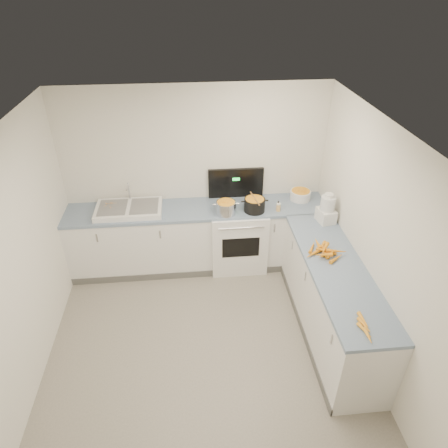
{
  "coord_description": "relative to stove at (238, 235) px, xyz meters",
  "views": [
    {
      "loc": [
        -0.1,
        -2.92,
        3.64
      ],
      "look_at": [
        0.3,
        1.1,
        1.05
      ],
      "focal_mm": 32.0,
      "sensor_mm": 36.0,
      "label": 1
    }
  ],
  "objects": [
    {
      "name": "carrot_pile",
      "position": [
        0.82,
        -1.14,
        0.5
      ],
      "size": [
        0.46,
        0.44,
        0.09
      ],
      "color": "orange",
      "rests_on": "counter_right"
    },
    {
      "name": "stove",
      "position": [
        0.0,
        0.0,
        0.0
      ],
      "size": [
        0.76,
        0.65,
        1.36
      ],
      "color": "white",
      "rests_on": "ground"
    },
    {
      "name": "sink",
      "position": [
        -1.45,
        0.02,
        0.5
      ],
      "size": [
        0.86,
        0.52,
        0.31
      ],
      "color": "white",
      "rests_on": "counter_back"
    },
    {
      "name": "spice_jar",
      "position": [
        0.51,
        -0.16,
        0.51
      ],
      "size": [
        0.06,
        0.06,
        0.1
      ],
      "primitive_type": "cylinder",
      "color": "#E5B266",
      "rests_on": "counter_back"
    },
    {
      "name": "black_pot",
      "position": [
        0.2,
        -0.13,
        0.54
      ],
      "size": [
        0.29,
        0.29,
        0.2
      ],
      "primitive_type": "cylinder",
      "rotation": [
        0.0,
        0.0,
        0.05
      ],
      "color": "black",
      "rests_on": "stove"
    },
    {
      "name": "wooden_spoon",
      "position": [
        0.2,
        -0.13,
        0.65
      ],
      "size": [
        0.07,
        0.37,
        0.02
      ],
      "primitive_type": "cylinder",
      "rotation": [
        1.57,
        0.0,
        0.16
      ],
      "color": "#AD7A47",
      "rests_on": "black_pot"
    },
    {
      "name": "wall_right",
      "position": [
        1.2,
        -1.69,
        0.78
      ],
      "size": [
        0.0,
        4.0,
        2.5
      ],
      "primitive_type": null,
      "rotation": [
        1.57,
        0.0,
        -1.57
      ],
      "color": "silver",
      "rests_on": "ground"
    },
    {
      "name": "counter_back",
      "position": [
        -0.55,
        0.01,
        -0.0
      ],
      "size": [
        3.5,
        0.62,
        0.94
      ],
      "color": "white",
      "rests_on": "ground"
    },
    {
      "name": "floor",
      "position": [
        -0.55,
        -1.69,
        -0.47
      ],
      "size": [
        3.5,
        4.0,
        0.0
      ],
      "primitive_type": null,
      "color": "gray",
      "rests_on": "ground"
    },
    {
      "name": "wall_back",
      "position": [
        -0.55,
        0.31,
        0.78
      ],
      "size": [
        3.5,
        0.0,
        2.5
      ],
      "primitive_type": null,
      "rotation": [
        1.57,
        0.0,
        0.0
      ],
      "color": "silver",
      "rests_on": "ground"
    },
    {
      "name": "mixing_bowl",
      "position": [
        0.88,
        0.12,
        0.53
      ],
      "size": [
        0.34,
        0.34,
        0.13
      ],
      "primitive_type": "cylinder",
      "rotation": [
        0.0,
        0.0,
        -0.24
      ],
      "color": "white",
      "rests_on": "counter_back"
    },
    {
      "name": "steel_pot",
      "position": [
        -0.18,
        -0.16,
        0.54
      ],
      "size": [
        0.32,
        0.32,
        0.19
      ],
      "primitive_type": "cylinder",
      "rotation": [
        0.0,
        0.0,
        0.27
      ],
      "color": "silver",
      "rests_on": "stove"
    },
    {
      "name": "peelings",
      "position": [
        -1.7,
        0.06,
        0.54
      ],
      "size": [
        0.19,
        0.25,
        0.01
      ],
      "color": "tan",
      "rests_on": "sink"
    },
    {
      "name": "counter_right",
      "position": [
        0.9,
        -1.39,
        -0.0
      ],
      "size": [
        0.62,
        2.2,
        0.94
      ],
      "color": "white",
      "rests_on": "ground"
    },
    {
      "name": "extract_bottle",
      "position": [
        0.51,
        -0.14,
        0.52
      ],
      "size": [
        0.04,
        0.04,
        0.11
      ],
      "primitive_type": "cylinder",
      "color": "#593319",
      "rests_on": "counter_back"
    },
    {
      "name": "wall_left",
      "position": [
        -2.3,
        -1.69,
        0.78
      ],
      "size": [
        0.0,
        4.0,
        2.5
      ],
      "primitive_type": null,
      "rotation": [
        1.57,
        0.0,
        1.57
      ],
      "color": "silver",
      "rests_on": "ground"
    },
    {
      "name": "ceiling",
      "position": [
        -0.55,
        -1.69,
        2.03
      ],
      "size": [
        3.5,
        4.0,
        0.0
      ],
      "primitive_type": null,
      "rotation": [
        3.14,
        0.0,
        0.0
      ],
      "color": "silver",
      "rests_on": "ground"
    },
    {
      "name": "peeled_carrots",
      "position": [
        0.84,
        -2.26,
        0.49
      ],
      "size": [
        0.11,
        0.35,
        0.04
      ],
      "color": "#FFA326",
      "rests_on": "counter_right"
    },
    {
      "name": "food_processor",
      "position": [
        1.05,
        -0.47,
        0.63
      ],
      "size": [
        0.23,
        0.26,
        0.39
      ],
      "color": "white",
      "rests_on": "counter_right"
    }
  ]
}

